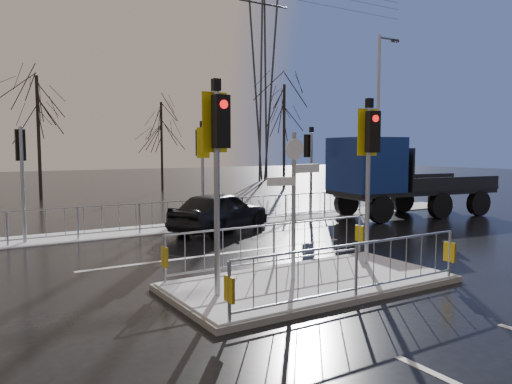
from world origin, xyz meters
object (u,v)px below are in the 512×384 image
traffic_island (310,267)px  flatbed_truck (386,175)px  car_far_lane (220,211)px  street_lamp_right (379,115)px

traffic_island → flatbed_truck: traffic_island is taller
traffic_island → car_far_lane: 7.30m
car_far_lane → flatbed_truck: flatbed_truck is taller
street_lamp_right → flatbed_truck: bearing=-128.4°
traffic_island → car_far_lane: size_ratio=1.45×
traffic_island → car_far_lane: (1.60, 7.11, 0.31)m
traffic_island → flatbed_truck: bearing=35.9°
car_far_lane → flatbed_truck: size_ratio=0.56×
car_far_lane → flatbed_truck: 7.52m
car_far_lane → flatbed_truck: bearing=-119.1°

